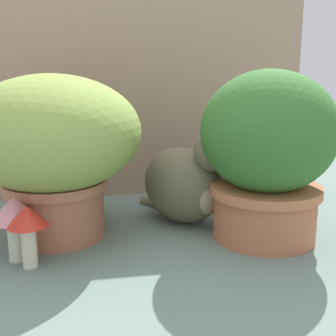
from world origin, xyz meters
TOP-DOWN VIEW (x-y plane):
  - ground_plane at (0.00, 0.00)m, footprint 6.00×6.00m
  - cardboard_backdrop at (0.08, 0.51)m, footprint 1.08×0.03m
  - grass_planter at (-0.22, 0.14)m, footprint 0.46×0.46m
  - leafy_planter at (0.32, 0.03)m, footprint 0.35×0.35m
  - cat at (0.14, 0.18)m, footprint 0.29×0.37m
  - mushroom_ornament_red at (-0.27, -0.04)m, footprint 0.10×0.10m
  - mushroom_ornament_pink at (-0.31, 0.00)m, footprint 0.12×0.12m

SIDE VIEW (x-z plane):
  - ground_plane at x=0.00m, z-range 0.00..0.00m
  - mushroom_ornament_red at x=-0.27m, z-range 0.03..0.18m
  - mushroom_ornament_pink at x=-0.31m, z-range 0.04..0.19m
  - cat at x=0.14m, z-range -0.04..0.28m
  - leafy_planter at x=0.32m, z-range 0.01..0.46m
  - grass_planter at x=-0.22m, z-range 0.04..0.47m
  - cardboard_backdrop at x=0.08m, z-range 0.00..0.73m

